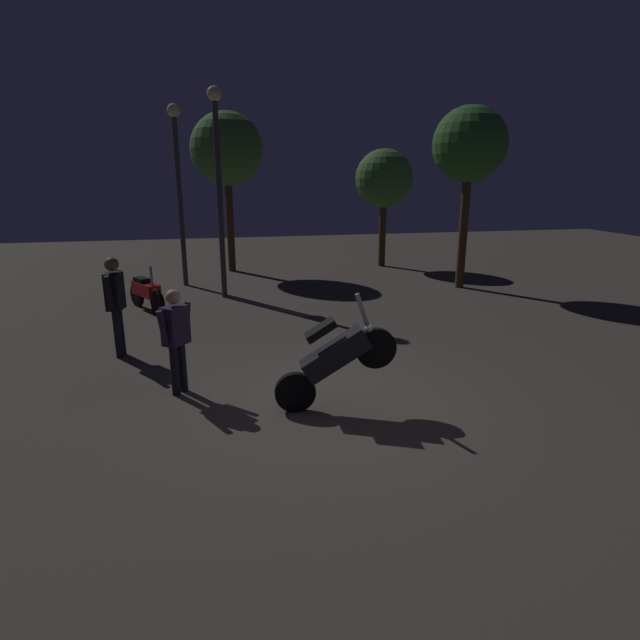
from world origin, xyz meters
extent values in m
plane|color=#4C443D|center=(0.00, 0.00, 0.00)|extent=(40.00, 40.00, 0.00)
cylinder|color=black|center=(-0.65, -0.16, 0.28)|extent=(0.57, 0.14, 0.56)
cylinder|color=black|center=(0.44, -0.25, 0.86)|extent=(0.57, 0.14, 0.56)
cube|color=black|center=(-0.11, -0.20, 0.80)|extent=(0.99, 0.37, 0.76)
cube|color=black|center=(-0.31, -0.19, 1.15)|extent=(0.44, 0.27, 0.32)
cylinder|color=gray|center=(0.24, -0.23, 1.41)|extent=(0.21, 0.08, 0.44)
sphere|color=#F2EABF|center=(0.34, -0.24, 1.14)|extent=(0.12, 0.12, 0.12)
cylinder|color=black|center=(-3.48, 6.38, 0.28)|extent=(0.37, 0.53, 0.56)
cylinder|color=black|center=(-2.92, 5.43, 0.28)|extent=(0.37, 0.53, 0.56)
cube|color=#B71414|center=(-3.20, 5.91, 0.51)|extent=(0.74, 0.97, 0.30)
cube|color=black|center=(-3.30, 6.08, 0.71)|extent=(0.43, 0.50, 0.10)
cylinder|color=gray|center=(-3.02, 5.60, 0.89)|extent=(0.08, 0.08, 0.45)
sphere|color=#F2EABF|center=(-2.97, 5.52, 0.56)|extent=(0.12, 0.12, 0.12)
cylinder|color=black|center=(-2.17, 0.87, 0.38)|extent=(0.12, 0.12, 0.76)
cylinder|color=black|center=(-2.28, 0.74, 0.38)|extent=(0.12, 0.12, 0.76)
cube|color=#261E38|center=(-2.22, 0.81, 1.04)|extent=(0.42, 0.43, 0.57)
sphere|color=tan|center=(-2.22, 0.81, 1.46)|extent=(0.21, 0.21, 0.21)
cylinder|color=#261E38|center=(-2.07, 0.99, 1.07)|extent=(0.18, 0.19, 0.52)
cylinder|color=#261E38|center=(-2.38, 0.62, 1.07)|extent=(0.18, 0.19, 0.52)
cylinder|color=black|center=(-3.34, 2.60, 0.43)|extent=(0.12, 0.12, 0.86)
cylinder|color=black|center=(-3.31, 2.76, 0.43)|extent=(0.12, 0.12, 0.86)
cube|color=black|center=(-3.33, 2.68, 1.18)|extent=(0.30, 0.40, 0.64)
sphere|color=brown|center=(-3.33, 2.68, 1.65)|extent=(0.24, 0.24, 0.24)
cylinder|color=black|center=(-3.37, 2.44, 1.22)|extent=(0.12, 0.20, 0.58)
cylinder|color=black|center=(-3.28, 2.92, 1.22)|extent=(0.12, 0.20, 0.58)
cylinder|color=#38383D|center=(-2.41, 8.68, 2.30)|extent=(0.14, 0.14, 4.60)
sphere|color=#F9E59E|center=(-2.41, 8.68, 4.74)|extent=(0.36, 0.36, 0.36)
cylinder|color=#38383D|center=(-1.36, 6.93, 2.41)|extent=(0.14, 0.14, 4.82)
sphere|color=#F9E59E|center=(-1.36, 6.93, 4.96)|extent=(0.36, 0.36, 0.36)
cylinder|color=#4C331E|center=(-0.98, 10.72, 1.54)|extent=(0.24, 0.24, 3.08)
sphere|color=#477A38|center=(-0.98, 10.72, 3.87)|extent=(2.27, 2.27, 2.27)
cylinder|color=#4C331E|center=(5.24, 6.77, 1.59)|extent=(0.24, 0.24, 3.19)
sphere|color=#336B2D|center=(5.24, 6.77, 3.88)|extent=(1.98, 1.98, 1.98)
cylinder|color=#4C331E|center=(4.20, 10.61, 1.15)|extent=(0.24, 0.24, 2.29)
sphere|color=#477A38|center=(4.20, 10.61, 2.97)|extent=(1.93, 1.93, 1.93)
camera|label=1|loc=(-1.68, -6.56, 3.14)|focal=29.03mm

